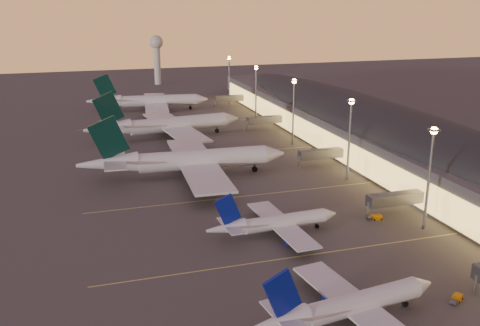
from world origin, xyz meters
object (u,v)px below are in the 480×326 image
radar_tower (157,51)px  airliner_narrow_south (348,306)px  airliner_wide_near (185,161)px  airliner_wide_mid (166,125)px  baggage_tug_b (456,299)px  airliner_wide_far (149,101)px  airliner_narrow_north (274,223)px  baggage_tug_c (375,218)px

radar_tower → airliner_narrow_south: bearing=-92.3°
airliner_wide_near → airliner_wide_mid: (2.59, 52.86, -0.10)m
airliner_narrow_south → baggage_tug_b: bearing=-6.4°
airliner_wide_mid → baggage_tug_b: 144.40m
airliner_wide_far → baggage_tug_b: airliner_wide_far is taller
airliner_narrow_south → airliner_wide_mid: bearing=85.6°
airliner_narrow_south → airliner_wide_mid: size_ratio=0.58×
airliner_wide_near → airliner_wide_far: (3.80, 112.20, -0.43)m
airliner_wide_mid → radar_tower: 152.04m
airliner_wide_near → airliner_wide_mid: size_ratio=1.02×
airliner_wide_near → radar_tower: bearing=86.3°
radar_tower → airliner_wide_mid: bearing=-97.6°
airliner_narrow_north → radar_tower: radar_tower is taller
airliner_wide_far → radar_tower: (18.66, 90.50, 16.81)m
airliner_wide_near → baggage_tug_b: size_ratio=17.98×
airliner_narrow_north → airliner_wide_near: size_ratio=0.51×
airliner_wide_mid → radar_tower: bearing=75.5°
radar_tower → baggage_tug_b: 291.75m
airliner_wide_near → baggage_tug_b: bearing=-66.4°
airliner_narrow_south → airliner_wide_near: size_ratio=0.57×
airliner_narrow_north → airliner_wide_mid: (-8.84, 102.81, 2.26)m
airliner_narrow_south → radar_tower: (11.93, 291.23, 18.39)m
airliner_wide_mid → radar_tower: (19.87, 149.84, 16.48)m
airliner_narrow_south → airliner_wide_near: (-10.52, 88.53, 2.00)m
baggage_tug_c → airliner_narrow_south: bearing=-121.8°
airliner_narrow_north → airliner_wide_mid: size_ratio=0.52×
airliner_wide_mid → baggage_tug_c: 108.28m
airliner_narrow_south → radar_tower: radar_tower is taller
radar_tower → baggage_tug_b: (11.33, -290.74, -21.39)m
airliner_wide_far → baggage_tug_c: bearing=-70.8°
radar_tower → baggage_tug_b: bearing=-87.8°
airliner_narrow_south → airliner_wide_near: airliner_wide_near is taller
airliner_wide_far → airliner_narrow_north: bearing=-80.7°
baggage_tug_c → airliner_wide_near: bearing=133.8°
airliner_narrow_south → radar_tower: bearing=80.0°
airliner_narrow_south → airliner_wide_near: 89.18m
airliner_wide_far → radar_tower: 93.92m
baggage_tug_b → airliner_wide_mid: bearing=70.1°
airliner_wide_mid → baggage_tug_b: (31.19, -140.90, -4.91)m
airliner_wide_mid → baggage_tug_b: size_ratio=17.67×
baggage_tug_b → airliner_narrow_south: bearing=148.8°
airliner_narrow_north → radar_tower: 253.58m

